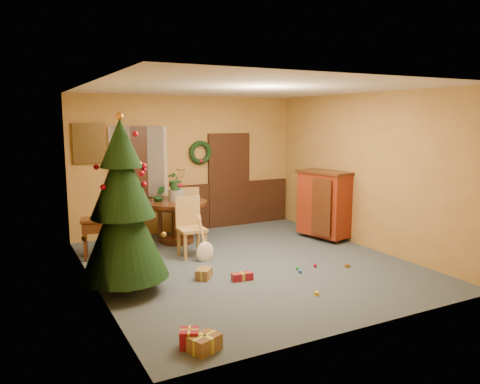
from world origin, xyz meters
TOP-DOWN VIEW (x-y plane):
  - room_envelope at (0.21, 2.70)m, footprint 5.50×5.50m
  - dining_table at (-0.60, 1.88)m, footprint 1.20×1.20m
  - urn at (-0.60, 1.88)m, footprint 0.30×0.30m
  - centerpiece_plant at (-0.60, 1.88)m, footprint 0.38×0.33m
  - chair_near at (-0.69, 0.93)m, footprint 0.47×0.47m
  - chair_far at (-0.20, 2.32)m, footprint 0.52×0.52m
  - guitar at (-0.59, 0.50)m, footprint 0.36×0.52m
  - plant_stand at (-0.90, 2.02)m, footprint 0.28×0.28m
  - stand_plant at (-0.90, 2.02)m, footprint 0.26×0.23m
  - christmas_tree at (-2.15, -0.31)m, footprint 1.22×1.22m
  - writing_desk at (-2.06, 1.46)m, footprint 0.88×0.56m
  - sideboard at (2.15, 0.78)m, footprint 0.80×1.18m
  - gift_a at (-1.83, -2.40)m, footprint 0.38×0.33m
  - gift_b at (-1.95, -2.25)m, footprint 0.27×0.27m
  - gift_c at (-0.96, -0.31)m, footprint 0.34×0.35m
  - gift_d at (-0.47, -0.66)m, footprint 0.33×0.17m
  - toy_a at (0.50, -0.78)m, footprint 0.09×0.09m
  - toy_b at (0.54, -0.64)m, footprint 0.06×0.06m
  - toy_c at (0.16, -1.67)m, footprint 0.07×0.09m
  - toy_d at (0.88, -0.66)m, footprint 0.06×0.06m
  - toy_e at (1.35, -0.92)m, footprint 0.09×0.06m

SIDE VIEW (x-z plane):
  - toy_a at x=0.50m, z-range 0.00..0.05m
  - toy_c at x=0.16m, z-range 0.00..0.05m
  - toy_e at x=1.35m, z-range 0.00..0.05m
  - toy_b at x=0.54m, z-range 0.00..0.06m
  - toy_d at x=0.88m, z-range 0.00..0.06m
  - gift_d at x=-0.47m, z-range 0.00..0.11m
  - gift_c at x=-0.96m, z-range 0.00..0.16m
  - gift_a at x=-1.83m, z-range 0.00..0.17m
  - gift_b at x=-1.95m, z-range 0.00..0.20m
  - guitar at x=-0.59m, z-range 0.01..0.75m
  - plant_stand at x=-0.90m, z-range 0.09..0.82m
  - writing_desk at x=-2.06m, z-range 0.18..0.90m
  - chair_far at x=-0.20m, z-range 0.04..1.07m
  - chair_near at x=-0.69m, z-range 0.04..1.09m
  - dining_table at x=-0.60m, z-range 0.16..0.99m
  - sideboard at x=2.15m, z-range 0.05..1.44m
  - stand_plant at x=-0.90m, z-range 0.73..1.14m
  - urn at x=-0.60m, z-range 0.83..1.05m
  - room_envelope at x=0.21m, z-range -1.63..3.87m
  - christmas_tree at x=-2.15m, z-range -0.06..2.45m
  - centerpiece_plant at x=-0.60m, z-range 1.05..1.47m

